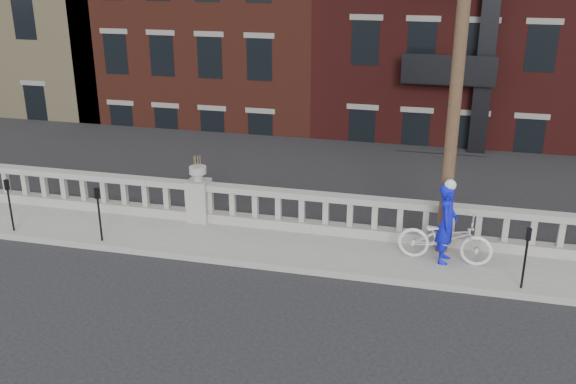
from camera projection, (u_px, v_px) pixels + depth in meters
name	position (u px, v px, depth m)	size (l,w,h in m)	color
ground	(131.00, 298.00, 13.32)	(120.00, 120.00, 0.00)	black
sidewalk	(186.00, 237.00, 16.02)	(32.00, 2.20, 0.15)	gray
balustrade	(199.00, 202.00, 16.68)	(28.00, 0.34, 1.03)	gray
planter_pedestal	(199.00, 196.00, 16.62)	(0.55, 0.55, 1.76)	gray
lower_level	(344.00, 38.00, 33.22)	(80.00, 44.00, 20.80)	#605E59
utility_pole	(461.00, 29.00, 13.35)	(1.60, 0.28, 10.00)	#422D1E
parking_meter_a	(9.00, 199.00, 15.91)	(0.10, 0.09, 1.36)	black
parking_meter_b	(99.00, 208.00, 15.35)	(0.10, 0.09, 1.36)	black
parking_meter_c	(526.00, 251.00, 13.13)	(0.10, 0.09, 1.36)	black
bicycle	(445.00, 238.00, 14.42)	(0.73, 2.10, 1.10)	silver
cyclist	(447.00, 223.00, 14.29)	(0.68, 0.44, 1.85)	#0D14CB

